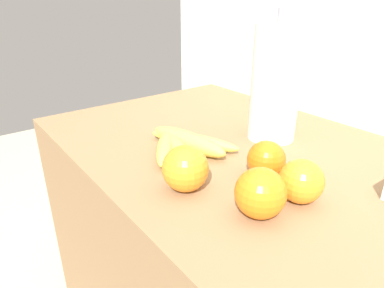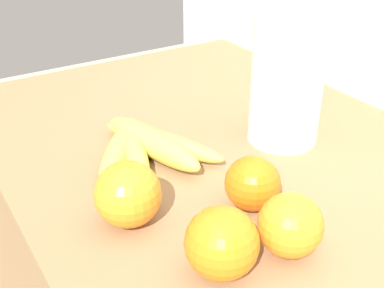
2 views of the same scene
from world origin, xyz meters
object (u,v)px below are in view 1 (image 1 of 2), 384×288
object	(u,v)px
orange_far_right	(266,159)
paper_towel_roll	(275,84)
orange_front	(185,169)
banana_bunch	(182,143)
orange_center	(260,193)
orange_back_left	(301,181)

from	to	relation	value
orange_far_right	paper_towel_roll	xyz separation A→B (m)	(-0.12, 0.16, 0.10)
orange_front	paper_towel_roll	distance (m)	0.33
paper_towel_roll	orange_far_right	bearing A→B (deg)	-52.04
banana_bunch	orange_center	xyz separation A→B (m)	(0.27, -0.04, 0.02)
orange_center	orange_far_right	world-z (taller)	orange_center
orange_far_right	paper_towel_roll	size ratio (longest dim) A/B	0.25
orange_far_right	paper_towel_roll	distance (m)	0.22
banana_bunch	orange_back_left	world-z (taller)	orange_back_left
orange_back_left	paper_towel_roll	bearing A→B (deg)	140.72
orange_center	paper_towel_roll	distance (m)	0.34
banana_bunch	orange_back_left	size ratio (longest dim) A/B	2.85
orange_front	orange_back_left	distance (m)	0.20
orange_front	orange_back_left	size ratio (longest dim) A/B	1.11
orange_back_left	paper_towel_roll	world-z (taller)	paper_towel_roll
banana_bunch	orange_front	bearing A→B (deg)	-33.26
banana_bunch	paper_towel_roll	xyz separation A→B (m)	(0.07, 0.22, 0.11)
paper_towel_roll	orange_center	bearing A→B (deg)	-52.26
orange_center	paper_towel_roll	xyz separation A→B (m)	(-0.20, 0.26, 0.09)
banana_bunch	orange_far_right	bearing A→B (deg)	17.46
orange_back_left	banana_bunch	bearing A→B (deg)	-171.49
banana_bunch	paper_towel_roll	distance (m)	0.26
banana_bunch	paper_towel_roll	world-z (taller)	paper_towel_roll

